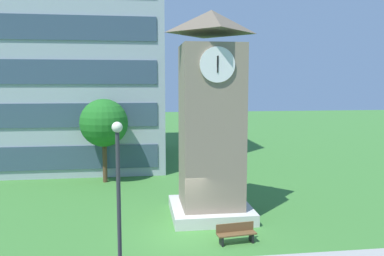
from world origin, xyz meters
TOP-DOWN VIEW (x-y plane):
  - ground_plane at (0.00, 0.00)m, footprint 160.00×160.00m
  - office_building at (-7.60, 19.74)m, footprint 15.12×15.05m
  - clock_tower at (1.77, 2.69)m, footprint 4.25×4.25m
  - park_bench at (2.24, -1.13)m, footprint 1.85×0.70m
  - street_lamp at (-2.74, -4.67)m, footprint 0.36×0.36m
  - tree_by_building at (-4.56, 10.83)m, footprint 3.45×3.45m

SIDE VIEW (x-z plane):
  - ground_plane at x=0.00m, z-range 0.00..0.00m
  - park_bench at x=2.24m, z-range 0.02..0.90m
  - street_lamp at x=-2.74m, z-range 0.71..6.63m
  - tree_by_building at x=-4.56m, z-range 1.29..7.37m
  - clock_tower at x=1.77m, z-range -0.56..10.38m
  - office_building at x=-7.60m, z-range 0.00..28.80m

